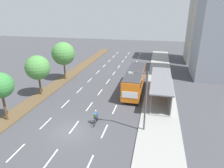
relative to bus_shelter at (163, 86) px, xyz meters
name	(u,v)px	position (x,y,z in m)	size (l,w,h in m)	color
ground_plane	(71,131)	(-9.53, -11.00, -1.87)	(140.00, 140.00, 0.00)	#424247
median_strip	(74,72)	(-17.83, 9.00, -1.81)	(2.60, 52.00, 0.12)	brown
sidewalk_right	(160,78)	(-0.28, 9.00, -1.79)	(4.50, 52.00, 0.15)	gray
lane_divider_left	(94,76)	(-13.03, 7.75, -1.86)	(0.14, 48.50, 0.01)	white
lane_divider_center	(111,77)	(-9.53, 7.75, -1.86)	(0.14, 48.50, 0.01)	white
lane_divider_right	(129,78)	(-6.03, 7.75, -1.86)	(0.14, 48.50, 0.01)	white
bus_shelter	(163,86)	(0.00, 0.00, 0.00)	(2.90, 11.97, 2.86)	gray
bus	(135,79)	(-4.28, 1.93, 0.20)	(2.54, 11.29, 3.37)	orange
cyclist	(96,118)	(-7.39, -8.94, -1.08)	(0.46, 1.82, 1.71)	black
median_tree_nearest	(0,86)	(-17.79, -10.57, 2.52)	(2.90, 2.90, 5.75)	brown
median_tree_second	(38,68)	(-17.99, -3.05, 2.46)	(3.56, 3.56, 6.01)	brown
median_tree_third	(63,54)	(-17.59, 4.48, 3.02)	(4.11, 4.11, 6.83)	brown
streetlight	(144,98)	(-2.11, -9.06, 2.02)	(1.91, 0.24, 6.50)	#4C4C51
building_near_right	(223,17)	(9.55, 12.33, 9.23)	(7.65, 8.47, 22.20)	#8E939E
building_mid_right	(210,12)	(10.02, 24.55, 9.96)	(8.37, 8.45, 23.65)	#A39E93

